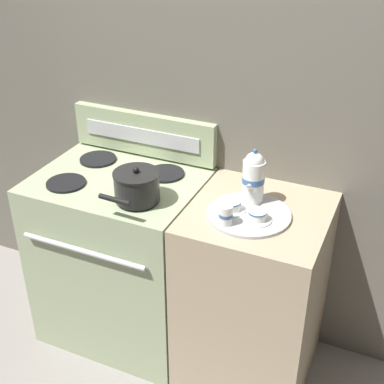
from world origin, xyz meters
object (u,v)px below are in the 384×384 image
(creamer_jug, at_px, (226,215))
(serving_tray, at_px, (249,214))
(stove, at_px, (123,258))
(teapot, at_px, (253,177))
(teacup_right, at_px, (257,216))
(teacup_left, at_px, (232,206))
(saucepan, at_px, (137,186))

(creamer_jug, bearing_deg, serving_tray, 62.07)
(stove, bearing_deg, teapot, 4.68)
(stove, distance_m, teacup_right, 0.87)
(stove, distance_m, teacup_left, 0.77)
(serving_tray, relative_size, creamer_jug, 4.20)
(saucepan, height_order, teacup_right, saucepan)
(teapot, relative_size, creamer_jug, 2.92)
(stove, distance_m, saucepan, 0.58)
(serving_tray, bearing_deg, teacup_left, -171.41)
(saucepan, bearing_deg, serving_tray, 10.36)
(serving_tray, relative_size, teacup_left, 2.97)
(saucepan, xyz_separation_m, teacup_right, (0.53, 0.05, -0.04))
(stove, xyz_separation_m, serving_tray, (0.67, -0.05, 0.46))
(saucepan, relative_size, teacup_right, 2.40)
(creamer_jug, bearing_deg, saucepan, 176.33)
(teapot, relative_size, teacup_left, 2.06)
(saucepan, xyz_separation_m, teapot, (0.46, 0.19, 0.05))
(serving_tray, distance_m, teacup_left, 0.08)
(teapot, bearing_deg, creamer_jug, -100.23)
(stove, bearing_deg, saucepan, -36.15)
(teapot, relative_size, teacup_right, 2.06)
(saucepan, relative_size, teapot, 1.16)
(serving_tray, xyz_separation_m, creamer_jug, (-0.06, -0.11, 0.05))
(teacup_left, bearing_deg, saucepan, -169.33)
(stove, height_order, creamer_jug, creamer_jug)
(teacup_left, distance_m, creamer_jug, 0.11)
(serving_tray, bearing_deg, teacup_right, -40.58)
(serving_tray, bearing_deg, creamer_jug, -117.93)
(stove, relative_size, serving_tray, 2.63)
(teacup_right, xyz_separation_m, creamer_jug, (-0.11, -0.07, 0.02))
(teapot, bearing_deg, saucepan, -157.48)
(stove, relative_size, teapot, 3.79)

